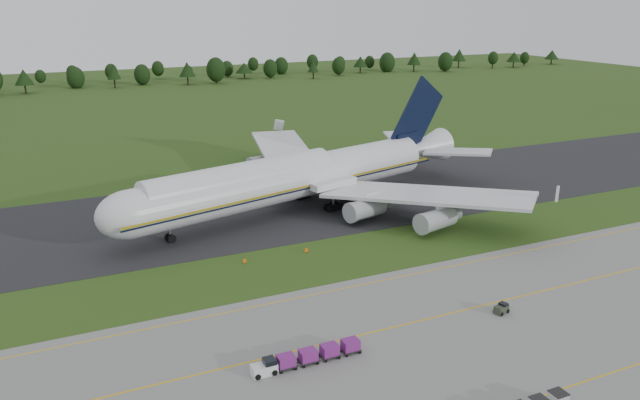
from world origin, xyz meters
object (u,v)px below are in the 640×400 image
baggage_train (306,357)px  edge_markers (276,256)px  utility_cart (501,309)px  aircraft (296,177)px

baggage_train → edge_markers: 29.96m
utility_cart → aircraft: bearing=98.8°
baggage_train → edge_markers: baggage_train is taller
edge_markers → aircraft: bearing=59.5°
baggage_train → utility_cart: baggage_train is taller
baggage_train → utility_cart: (26.97, 0.25, -0.33)m
utility_cart → edge_markers: utility_cart is taller
aircraft → baggage_train: (-19.40, -48.95, -5.55)m
baggage_train → edge_markers: (7.61, 28.97, -0.61)m
edge_markers → baggage_train: bearing=-104.7°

